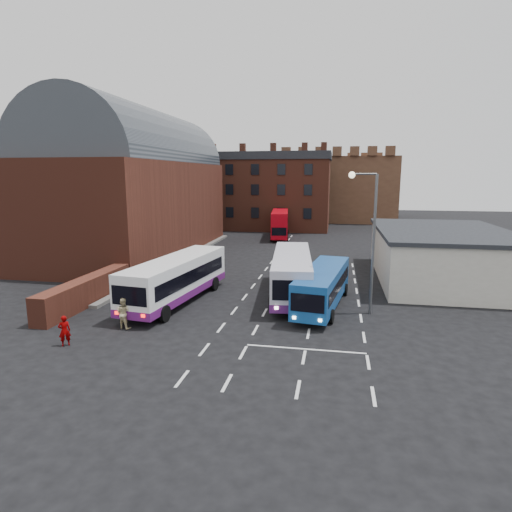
% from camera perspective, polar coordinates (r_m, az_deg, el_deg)
% --- Properties ---
extents(ground, '(180.00, 180.00, 0.00)m').
position_cam_1_polar(ground, '(25.74, -4.19, -8.91)').
color(ground, black).
extents(railway_station, '(12.00, 28.00, 16.00)m').
position_cam_1_polar(railway_station, '(49.49, -15.66, 9.16)').
color(railway_station, '#602B1E').
rests_on(railway_station, ground).
extents(forecourt_wall, '(1.20, 10.00, 1.80)m').
position_cam_1_polar(forecourt_wall, '(31.28, -21.66, -4.37)').
color(forecourt_wall, '#602B1E').
rests_on(forecourt_wall, ground).
extents(cream_building, '(10.40, 16.40, 4.25)m').
position_cam_1_polar(cream_building, '(38.95, 23.42, 0.25)').
color(cream_building, beige).
rests_on(cream_building, ground).
extents(brick_terrace, '(22.00, 10.00, 11.00)m').
position_cam_1_polar(brick_terrace, '(70.57, 0.65, 8.16)').
color(brick_terrace, brown).
rests_on(brick_terrace, ground).
extents(castle_keep, '(22.00, 22.00, 12.00)m').
position_cam_1_polar(castle_keep, '(89.45, 10.62, 8.84)').
color(castle_keep, brown).
rests_on(castle_keep, ground).
extents(bus_white_outbound, '(3.91, 11.44, 3.06)m').
position_cam_1_polar(bus_white_outbound, '(29.88, -10.53, -2.68)').
color(bus_white_outbound, white).
rests_on(bus_white_outbound, ground).
extents(bus_white_inbound, '(3.72, 11.53, 3.09)m').
position_cam_1_polar(bus_white_inbound, '(30.86, 4.80, -2.07)').
color(bus_white_inbound, silver).
rests_on(bus_white_inbound, ground).
extents(bus_blue, '(3.51, 9.75, 2.60)m').
position_cam_1_polar(bus_blue, '(28.57, 8.90, -3.80)').
color(bus_blue, '#13478F').
rests_on(bus_blue, ground).
extents(bus_red_double, '(3.20, 9.64, 3.78)m').
position_cam_1_polar(bus_red_double, '(59.49, 3.20, 4.30)').
color(bus_red_double, '#B8030F').
rests_on(bus_red_double, ground).
extents(street_lamp, '(1.76, 0.67, 8.85)m').
position_cam_1_polar(street_lamp, '(27.03, 14.86, 3.36)').
color(street_lamp, '#555759').
rests_on(street_lamp, ground).
extents(pedestrian_red, '(0.70, 0.67, 1.62)m').
position_cam_1_polar(pedestrian_red, '(24.25, -24.18, -9.08)').
color(pedestrian_red, '#740000').
rests_on(pedestrian_red, ground).
extents(pedestrian_beige, '(1.00, 0.86, 1.79)m').
position_cam_1_polar(pedestrian_beige, '(25.73, -17.23, -7.28)').
color(pedestrian_beige, beige).
rests_on(pedestrian_beige, ground).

